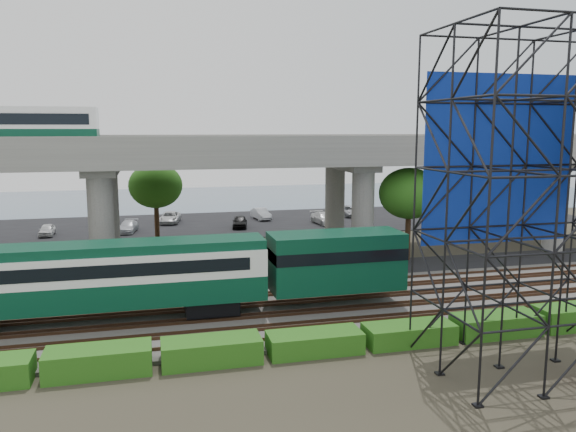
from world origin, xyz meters
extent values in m
plane|color=#474233|center=(0.00, 0.00, 0.00)|extent=(140.00, 140.00, 0.00)
cube|color=slate|center=(0.00, 2.00, 0.10)|extent=(90.00, 12.00, 0.20)
cube|color=black|center=(0.00, 10.50, 0.04)|extent=(90.00, 5.00, 0.08)
cube|color=black|center=(0.00, 34.00, 0.04)|extent=(90.00, 18.00, 0.08)
cube|color=#475B75|center=(0.00, 56.00, 0.01)|extent=(140.00, 40.00, 0.03)
cube|color=#472D1E|center=(0.00, -2.72, 0.28)|extent=(90.00, 0.08, 0.16)
cube|color=#472D1E|center=(0.00, -1.28, 0.28)|extent=(90.00, 0.08, 0.16)
cube|color=#472D1E|center=(0.00, -0.72, 0.28)|extent=(90.00, 0.08, 0.16)
cube|color=#472D1E|center=(0.00, 0.72, 0.28)|extent=(90.00, 0.08, 0.16)
cube|color=#472D1E|center=(0.00, 1.28, 0.28)|extent=(90.00, 0.08, 0.16)
cube|color=#472D1E|center=(0.00, 2.72, 0.28)|extent=(90.00, 0.08, 0.16)
cube|color=#472D1E|center=(0.00, 3.28, 0.28)|extent=(90.00, 0.08, 0.16)
cube|color=#472D1E|center=(0.00, 4.72, 0.28)|extent=(90.00, 0.08, 0.16)
cube|color=#472D1E|center=(0.00, 5.28, 0.28)|extent=(90.00, 0.08, 0.16)
cube|color=#472D1E|center=(0.00, 6.72, 0.28)|extent=(90.00, 0.08, 0.16)
cube|color=black|center=(-3.31, 2.00, 0.81)|extent=(3.00, 2.20, 0.90)
cube|color=#083D28|center=(-9.81, 2.00, 1.96)|extent=(19.00, 3.00, 1.40)
cube|color=white|center=(-9.81, 2.00, 3.41)|extent=(19.00, 3.00, 1.50)
cube|color=#083D28|center=(-9.81, 2.00, 4.41)|extent=(19.00, 2.60, 0.50)
cube|color=black|center=(-8.81, 2.00, 3.46)|extent=(15.00, 3.06, 0.70)
cube|color=#083D28|center=(4.19, 2.00, 2.96)|extent=(8.00, 3.00, 3.40)
cube|color=#9E9B93|center=(0.00, 16.00, 8.60)|extent=(80.00, 12.00, 1.20)
cube|color=#9E9B93|center=(0.00, 10.25, 9.75)|extent=(80.00, 0.50, 1.10)
cube|color=#9E9B93|center=(0.00, 21.75, 9.75)|extent=(80.00, 0.50, 1.10)
cylinder|color=#9E9B93|center=(-10.00, 12.50, 4.00)|extent=(1.80, 1.80, 8.00)
cylinder|color=#9E9B93|center=(-10.00, 19.50, 4.00)|extent=(1.80, 1.80, 8.00)
cube|color=#9E9B93|center=(-10.00, 16.00, 7.70)|extent=(2.40, 9.00, 0.60)
cylinder|color=#9E9B93|center=(10.00, 12.50, 4.00)|extent=(1.80, 1.80, 8.00)
cylinder|color=#9E9B93|center=(10.00, 19.50, 4.00)|extent=(1.80, 1.80, 8.00)
cube|color=#9E9B93|center=(10.00, 16.00, 7.70)|extent=(2.40, 9.00, 0.60)
cylinder|color=#9E9B93|center=(28.00, 12.50, 4.00)|extent=(1.80, 1.80, 8.00)
cylinder|color=#9E9B93|center=(28.00, 19.50, 4.00)|extent=(1.80, 1.80, 8.00)
cube|color=#9E9B93|center=(28.00, 16.00, 7.70)|extent=(2.40, 9.00, 0.60)
cube|color=black|center=(-16.17, 16.00, 9.55)|extent=(12.00, 2.50, 0.70)
cube|color=#083D28|center=(-16.17, 16.00, 10.35)|extent=(12.00, 2.50, 0.90)
cube|color=white|center=(-16.17, 16.00, 11.45)|extent=(12.00, 2.50, 1.30)
cube|color=black|center=(-16.17, 16.00, 11.50)|extent=(11.00, 2.56, 0.80)
cube|color=white|center=(-16.17, 16.00, 12.25)|extent=(12.00, 2.40, 0.30)
cube|color=#0E2CA0|center=(10.20, -4.95, 9.30)|extent=(8.10, 0.08, 8.25)
cube|color=black|center=(10.20, -8.00, 0.04)|extent=(9.36, 6.36, 0.08)
cube|color=#276316|center=(-9.00, -4.30, 0.60)|extent=(4.60, 1.80, 1.20)
cube|color=#276316|center=(-4.00, -4.30, 0.58)|extent=(4.60, 1.80, 1.15)
cube|color=#276316|center=(1.00, -4.30, 0.52)|extent=(4.60, 1.80, 1.03)
cube|color=#276316|center=(6.00, -4.30, 0.51)|extent=(4.60, 1.80, 1.01)
cube|color=#276316|center=(11.00, -4.30, 0.56)|extent=(4.60, 1.80, 1.12)
cube|color=#276316|center=(16.00, -4.30, 0.60)|extent=(4.60, 1.80, 1.20)
cylinder|color=#382314|center=(14.00, 12.50, 2.40)|extent=(0.44, 0.44, 4.80)
ellipsoid|color=#276316|center=(14.00, 12.50, 5.60)|extent=(4.94, 4.94, 4.18)
cylinder|color=#382314|center=(-6.00, 24.00, 2.40)|extent=(0.44, 0.44, 4.80)
ellipsoid|color=#276316|center=(-6.00, 24.00, 5.60)|extent=(4.94, 4.94, 4.18)
imported|color=silver|center=(-16.82, 31.00, 0.66)|extent=(1.42, 3.41, 1.16)
imported|color=silver|center=(-11.46, 36.00, 0.73)|extent=(1.96, 4.11, 1.30)
imported|color=#B7B8BF|center=(-8.90, 31.00, 0.67)|extent=(2.31, 4.28, 1.18)
imported|color=silver|center=(-4.40, 36.00, 0.71)|extent=(2.85, 4.85, 1.27)
imported|color=black|center=(2.93, 31.00, 0.73)|extent=(2.18, 4.03, 1.30)
imported|color=#ABADB3|center=(6.29, 36.00, 0.74)|extent=(1.99, 4.16, 1.31)
imported|color=silver|center=(12.59, 31.00, 0.74)|extent=(2.37, 4.71, 1.31)
imported|color=#9C9FA4|center=(17.29, 36.00, 0.71)|extent=(2.67, 4.77, 1.26)
camera|label=1|loc=(-6.50, -29.24, 10.78)|focal=35.00mm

